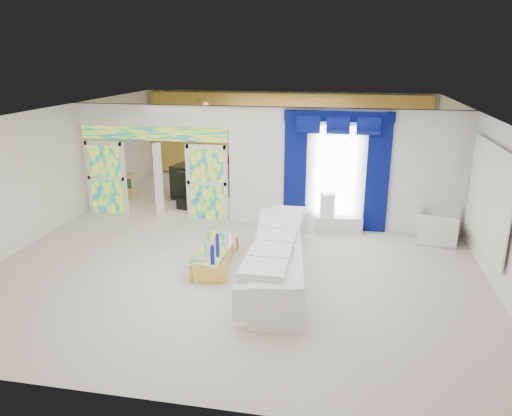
% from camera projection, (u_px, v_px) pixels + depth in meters
% --- Properties ---
extents(floor, '(12.00, 12.00, 0.00)m').
position_uv_depth(floor, '(253.00, 235.00, 11.73)').
color(floor, '#B7AF9E').
rests_on(floor, ground).
extents(dividing_wall, '(5.70, 0.18, 3.00)m').
position_uv_depth(dividing_wall, '(346.00, 170.00, 11.82)').
color(dividing_wall, white).
rests_on(dividing_wall, ground).
extents(dividing_header, '(4.30, 0.18, 0.55)m').
position_uv_depth(dividing_header, '(152.00, 115.00, 12.34)').
color(dividing_header, white).
rests_on(dividing_header, dividing_wall).
extents(stained_panel_left, '(0.95, 0.04, 2.00)m').
position_uv_depth(stained_panel_left, '(107.00, 178.00, 13.12)').
color(stained_panel_left, '#994C3F').
rests_on(stained_panel_left, ground).
extents(stained_panel_right, '(0.95, 0.04, 2.00)m').
position_uv_depth(stained_panel_right, '(207.00, 183.00, 12.61)').
color(stained_panel_right, '#994C3F').
rests_on(stained_panel_right, ground).
extents(stained_transom, '(4.00, 0.05, 0.35)m').
position_uv_depth(stained_transom, '(153.00, 134.00, 12.48)').
color(stained_transom, '#994C3F').
rests_on(stained_transom, dividing_header).
extents(window_pane, '(1.00, 0.02, 2.30)m').
position_uv_depth(window_pane, '(336.00, 173.00, 11.79)').
color(window_pane, white).
rests_on(window_pane, dividing_wall).
extents(blue_drape_left, '(0.55, 0.10, 2.80)m').
position_uv_depth(blue_drape_left, '(295.00, 173.00, 11.95)').
color(blue_drape_left, '#030B41').
rests_on(blue_drape_left, ground).
extents(blue_drape_right, '(0.55, 0.10, 2.80)m').
position_uv_depth(blue_drape_right, '(378.00, 177.00, 11.60)').
color(blue_drape_right, '#030B41').
rests_on(blue_drape_right, ground).
extents(blue_pelmet, '(2.60, 0.12, 0.25)m').
position_uv_depth(blue_pelmet, '(339.00, 116.00, 11.34)').
color(blue_pelmet, '#030B41').
rests_on(blue_pelmet, dividing_wall).
extents(wall_mirror, '(0.04, 2.70, 1.90)m').
position_uv_depth(wall_mirror, '(489.00, 197.00, 9.44)').
color(wall_mirror, white).
rests_on(wall_mirror, ground).
extents(gold_curtains, '(9.70, 0.12, 2.90)m').
position_uv_depth(gold_curtains, '(285.00, 136.00, 16.79)').
color(gold_curtains, '#BD8C2D').
rests_on(gold_curtains, ground).
extents(white_sofa, '(1.39, 4.19, 0.78)m').
position_uv_depth(white_sofa, '(278.00, 258.00, 9.44)').
color(white_sofa, silver).
rests_on(white_sofa, ground).
extents(coffee_table, '(0.82, 1.86, 0.40)m').
position_uv_depth(coffee_table, '(216.00, 256.00, 10.02)').
color(coffee_table, gold).
rests_on(coffee_table, ground).
extents(console_table, '(1.17, 0.50, 0.38)m').
position_uv_depth(console_table, '(339.00, 224.00, 11.97)').
color(console_table, silver).
rests_on(console_table, ground).
extents(table_lamp, '(0.36, 0.36, 0.58)m').
position_uv_depth(table_lamp, '(328.00, 205.00, 11.87)').
color(table_lamp, silver).
rests_on(table_lamp, console_table).
extents(armchair, '(1.22, 1.33, 0.73)m').
position_uv_depth(armchair, '(437.00, 225.00, 11.37)').
color(armchair, silver).
rests_on(armchair, ground).
extents(grand_piano, '(1.99, 2.35, 1.03)m').
position_uv_depth(grand_piano, '(209.00, 178.00, 15.04)').
color(grand_piano, black).
rests_on(grand_piano, ground).
extents(piano_bench, '(1.00, 0.57, 0.31)m').
position_uv_depth(piano_bench, '(194.00, 204.00, 13.65)').
color(piano_bench, black).
rests_on(piano_bench, ground).
extents(tv_console, '(0.55, 0.51, 0.74)m').
position_uv_depth(tv_console, '(128.00, 186.00, 14.71)').
color(tv_console, tan).
rests_on(tv_console, ground).
extents(chandelier, '(0.60, 0.60, 0.60)m').
position_uv_depth(chandelier, '(200.00, 109.00, 14.51)').
color(chandelier, gold).
rests_on(chandelier, ceiling).
extents(decanters, '(0.24, 0.82, 0.24)m').
position_uv_depth(decanters, '(213.00, 246.00, 9.81)').
color(decanters, silver).
rests_on(decanters, coffee_table).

